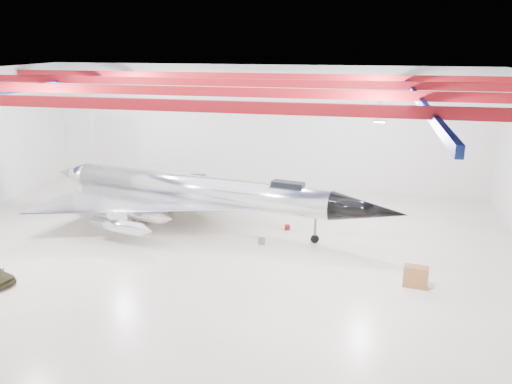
# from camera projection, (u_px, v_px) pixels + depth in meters

# --- Properties ---
(floor) EXTENTS (40.00, 40.00, 0.00)m
(floor) POSITION_uv_depth(u_px,v_px,m) (212.00, 247.00, 32.81)
(floor) COLOR beige
(floor) RESTS_ON ground
(wall_back) EXTENTS (40.00, 0.00, 40.00)m
(wall_back) POSITION_uv_depth(u_px,v_px,m) (260.00, 127.00, 45.20)
(wall_back) COLOR silver
(wall_back) RESTS_ON floor
(ceiling) EXTENTS (40.00, 40.00, 0.00)m
(ceiling) POSITION_uv_depth(u_px,v_px,m) (207.00, 76.00, 29.60)
(ceiling) COLOR #0A0F38
(ceiling) RESTS_ON wall_back
(ceiling_structure) EXTENTS (39.50, 29.50, 1.08)m
(ceiling_structure) POSITION_uv_depth(u_px,v_px,m) (207.00, 88.00, 29.80)
(ceiling_structure) COLOR maroon
(ceiling_structure) RESTS_ON ceiling
(jet_aircraft) EXTENTS (27.54, 18.28, 7.54)m
(jet_aircraft) POSITION_uv_depth(u_px,v_px,m) (197.00, 193.00, 36.06)
(jet_aircraft) COLOR silver
(jet_aircraft) RESTS_ON floor
(desk) EXTENTS (1.39, 0.83, 1.20)m
(desk) POSITION_uv_depth(u_px,v_px,m) (416.00, 277.00, 27.37)
(desk) COLOR brown
(desk) RESTS_ON floor
(crate_ply) EXTENTS (0.69, 0.61, 0.40)m
(crate_ply) POSITION_uv_depth(u_px,v_px,m) (143.00, 220.00, 37.15)
(crate_ply) COLOR olive
(crate_ply) RESTS_ON floor
(engine_drum) EXTENTS (0.56, 0.56, 0.40)m
(engine_drum) POSITION_uv_depth(u_px,v_px,m) (262.00, 241.00, 33.27)
(engine_drum) COLOR #59595B
(engine_drum) RESTS_ON floor
(parts_bin) EXTENTS (0.71, 0.63, 0.42)m
(parts_bin) POSITION_uv_depth(u_px,v_px,m) (292.00, 208.00, 39.69)
(parts_bin) COLOR olive
(parts_bin) RESTS_ON floor
(crate_small) EXTENTS (0.42, 0.38, 0.25)m
(crate_small) POSITION_uv_depth(u_px,v_px,m) (156.00, 213.00, 38.90)
(crate_small) COLOR #59595B
(crate_small) RESTS_ON floor
(tool_chest) EXTENTS (0.44, 0.44, 0.35)m
(tool_chest) POSITION_uv_depth(u_px,v_px,m) (287.00, 227.00, 35.78)
(tool_chest) COLOR maroon
(tool_chest) RESTS_ON floor
(spares_box) EXTENTS (0.54, 0.54, 0.37)m
(spares_box) POSITION_uv_depth(u_px,v_px,m) (260.00, 204.00, 40.72)
(spares_box) COLOR #59595B
(spares_box) RESTS_ON floor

